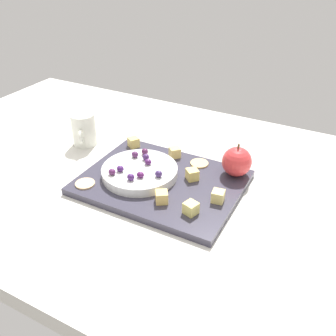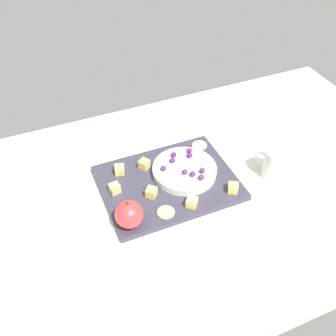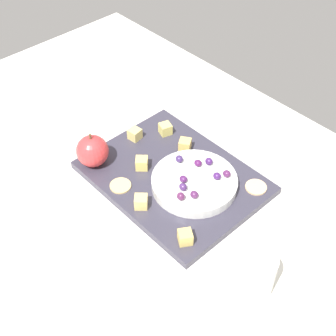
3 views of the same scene
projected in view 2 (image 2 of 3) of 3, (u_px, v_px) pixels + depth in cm
name	position (u px, v px, depth cm)	size (l,w,h in cm)	color
table	(187.00, 194.00, 111.41)	(148.55, 86.42, 4.17)	silver
platter	(168.00, 183.00, 110.52)	(36.87, 28.17, 1.70)	#363442
serving_dish	(185.00, 170.00, 111.38)	(18.14, 18.14, 2.17)	white
apple_whole	(129.00, 214.00, 96.37)	(7.12, 7.12, 7.12)	red
apple_stem	(128.00, 203.00, 93.53)	(0.50, 0.50, 1.20)	brown
cheese_cube_0	(120.00, 170.00, 111.30)	(2.59, 2.59, 2.59)	#E4D570
cheese_cube_1	(144.00, 164.00, 112.97)	(2.59, 2.59, 2.59)	#EEC86A
cheese_cube_2	(192.00, 202.00, 102.30)	(2.59, 2.59, 2.59)	#EACF74
cheese_cube_3	(151.00, 191.00, 105.20)	(2.59, 2.59, 2.59)	#EED46D
cheese_cube_4	(115.00, 188.00, 105.95)	(2.59, 2.59, 2.59)	#E1CC75
cheese_cube_5	(233.00, 188.00, 106.06)	(2.59, 2.59, 2.59)	#E4C766
cracker_0	(166.00, 212.00, 101.25)	(4.55, 4.55, 0.40)	#DBBE7A
cracker_1	(199.00, 145.00, 120.79)	(4.55, 4.55, 0.40)	#DEB687
grape_0	(202.00, 171.00, 108.63)	(1.72, 1.55, 1.55)	#522453
grape_1	(189.00, 150.00, 114.95)	(1.72, 1.55, 1.47)	#542252
grape_2	(193.00, 174.00, 107.64)	(1.72, 1.55, 1.57)	#462760
grape_3	(190.00, 155.00, 113.34)	(1.72, 1.55, 1.49)	#451F62
grape_4	(163.00, 168.00, 109.26)	(1.72, 1.55, 1.58)	#402A60
grape_5	(201.00, 177.00, 106.63)	(1.72, 1.55, 1.62)	#56234C
grape_6	(172.00, 155.00, 113.29)	(1.72, 1.55, 1.61)	#462162
grape_7	(184.00, 172.00, 108.30)	(1.72, 1.55, 1.41)	#4E2059
grape_8	(172.00, 161.00, 111.76)	(1.72, 1.55, 1.39)	#521C56
cup	(275.00, 163.00, 110.90)	(6.90, 9.33, 9.17)	silver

